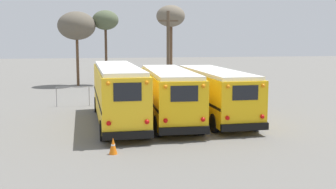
{
  "coord_description": "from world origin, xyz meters",
  "views": [
    {
      "loc": [
        -4.29,
        -23.23,
        4.94
      ],
      "look_at": [
        0.0,
        0.85,
        1.62
      ],
      "focal_mm": 45.0,
      "sensor_mm": 36.0,
      "label": 1
    }
  ],
  "objects": [
    {
      "name": "fence_line",
      "position": [
        0.0,
        7.59,
        0.97
      ],
      "size": [
        13.94,
        0.06,
        1.42
      ],
      "color": "#939399",
      "rests_on": "ground"
    },
    {
      "name": "utility_pole",
      "position": [
        2.38,
        14.14,
        3.78
      ],
      "size": [
        1.8,
        0.3,
        7.28
      ],
      "color": "brown",
      "rests_on": "ground"
    },
    {
      "name": "school_bus_1",
      "position": [
        -0.0,
        0.54,
        1.69
      ],
      "size": [
        2.69,
        9.51,
        3.09
      ],
      "color": "yellow",
      "rests_on": "ground"
    },
    {
      "name": "bare_tree_1",
      "position": [
        4.6,
        24.95,
        7.19
      ],
      "size": [
        3.29,
        3.29,
        8.61
      ],
      "color": "brown",
      "rests_on": "ground"
    },
    {
      "name": "school_bus_0",
      "position": [
        -2.94,
        0.84,
        1.81
      ],
      "size": [
        2.67,
        10.87,
        3.34
      ],
      "color": "yellow",
      "rests_on": "ground"
    },
    {
      "name": "bare_tree_0",
      "position": [
        -2.93,
        21.32,
        6.61
      ],
      "size": [
        2.7,
        2.7,
        7.73
      ],
      "color": "#473323",
      "rests_on": "ground"
    },
    {
      "name": "bare_tree_2",
      "position": [
        -5.85,
        20.88,
        6.08
      ],
      "size": [
        3.82,
        3.82,
        7.55
      ],
      "color": "brown",
      "rests_on": "ground"
    },
    {
      "name": "ground_plane",
      "position": [
        0.0,
        0.0,
        0.0
      ],
      "size": [
        160.0,
        160.0,
        0.0
      ],
      "primitive_type": "plane",
      "color": "#66635E"
    },
    {
      "name": "school_bus_2",
      "position": [
        2.94,
        1.1,
        1.64
      ],
      "size": [
        2.74,
        9.87,
        2.99
      ],
      "color": "yellow",
      "rests_on": "ground"
    },
    {
      "name": "traffic_cone",
      "position": [
        -3.53,
        -5.64,
        0.36
      ],
      "size": [
        0.36,
        0.36,
        0.72
      ],
      "color": "orange",
      "rests_on": "ground"
    }
  ]
}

